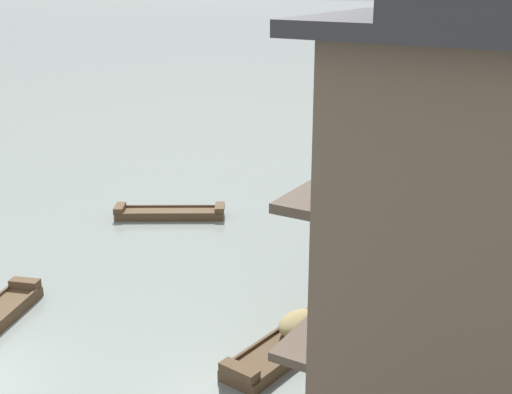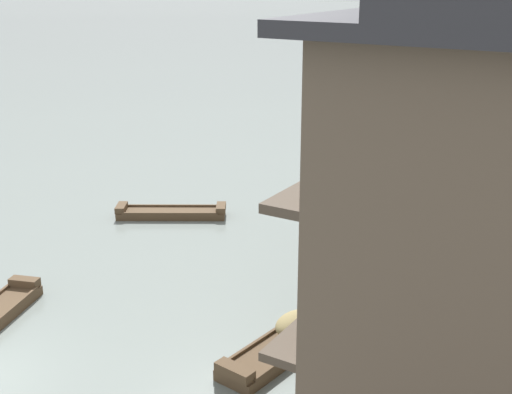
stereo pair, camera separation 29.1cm
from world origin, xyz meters
TOP-DOWN VIEW (x-y plane):
  - boat_moored_nearest at (5.21, 35.45)m, footprint 1.42×3.93m
  - boat_moored_third at (-2.70, 11.69)m, footprint 4.14×3.04m
  - boat_moored_far at (6.00, 5.86)m, footprint 1.78×5.45m
  - boat_midriver_drifting at (5.70, 17.05)m, footprint 1.54×4.69m
  - house_waterfront_nearest at (11.29, 3.12)m, footprint 6.09×6.41m
  - mooring_post_dock_near at (7.85, 4.05)m, footprint 0.20×0.20m
  - mooring_post_dock_mid at (7.85, 15.80)m, footprint 0.20×0.20m

SIDE VIEW (x-z plane):
  - boat_moored_nearest at x=5.21m, z-range -0.06..0.30m
  - boat_moored_third at x=-2.70m, z-range -0.08..0.41m
  - boat_midriver_drifting at x=5.70m, z-range -0.10..0.47m
  - boat_moored_far at x=6.00m, z-range -0.13..0.69m
  - mooring_post_dock_near at x=7.85m, z-range 0.59..1.37m
  - mooring_post_dock_mid at x=7.85m, z-range 0.59..1.45m
  - house_waterfront_nearest at x=11.29m, z-range 0.53..9.27m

